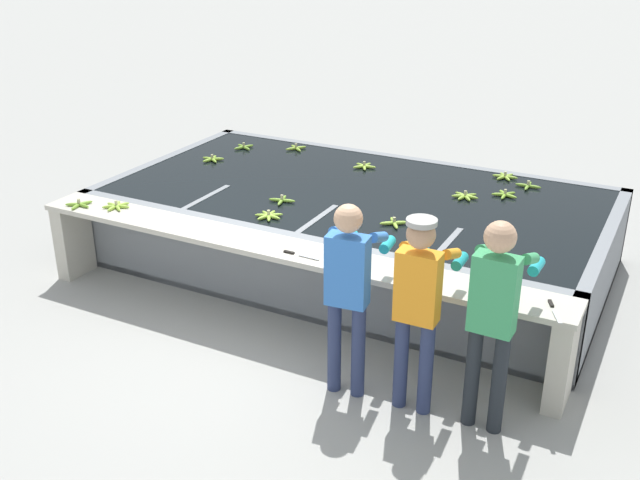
# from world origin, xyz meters

# --- Properties ---
(ground_plane) EXTENTS (80.00, 80.00, 0.00)m
(ground_plane) POSITION_xyz_m (0.00, 0.00, 0.00)
(ground_plane) COLOR #999993
(ground_plane) RESTS_ON ground
(wash_tank) EXTENTS (5.23, 2.82, 0.84)m
(wash_tank) POSITION_xyz_m (0.00, 1.85, 0.41)
(wash_tank) COLOR gray
(wash_tank) RESTS_ON ground
(work_ledge) EXTENTS (5.23, 0.45, 0.84)m
(work_ledge) POSITION_xyz_m (0.00, 0.23, 0.62)
(work_ledge) COLOR #B7B2A3
(work_ledge) RESTS_ON ground
(worker_0) EXTENTS (0.45, 0.73, 1.61)m
(worker_0) POSITION_xyz_m (0.97, -0.36, 0.96)
(worker_0) COLOR navy
(worker_0) RESTS_ON ground
(worker_1) EXTENTS (0.41, 0.71, 1.59)m
(worker_1) POSITION_xyz_m (1.52, -0.32, 0.96)
(worker_1) COLOR navy
(worker_1) RESTS_ON ground
(worker_2) EXTENTS (0.42, 0.72, 1.67)m
(worker_2) POSITION_xyz_m (2.08, -0.30, 1.00)
(worker_2) COLOR #1E2328
(worker_2) RESTS_ON ground
(banana_bunch_floating_0) EXTENTS (0.28, 0.28, 0.08)m
(banana_bunch_floating_0) POSITION_xyz_m (-0.43, 0.78, 0.86)
(banana_bunch_floating_0) COLOR #93BC3D
(banana_bunch_floating_0) RESTS_ON wash_tank
(banana_bunch_floating_1) EXTENTS (0.27, 0.27, 0.08)m
(banana_bunch_floating_1) POSITION_xyz_m (-0.25, 2.62, 0.86)
(banana_bunch_floating_1) COLOR #9EC642
(banana_bunch_floating_1) RESTS_ON wash_tank
(banana_bunch_floating_2) EXTENTS (0.28, 0.28, 0.08)m
(banana_bunch_floating_2) POSITION_xyz_m (1.60, 2.82, 0.86)
(banana_bunch_floating_2) COLOR #75A333
(banana_bunch_floating_2) RESTS_ON wash_tank
(banana_bunch_floating_3) EXTENTS (0.25, 0.25, 0.08)m
(banana_bunch_floating_3) POSITION_xyz_m (0.72, 1.17, 0.86)
(banana_bunch_floating_3) COLOR #93BC3D
(banana_bunch_floating_3) RESTS_ON wash_tank
(banana_bunch_floating_4) EXTENTS (0.28, 0.27, 0.08)m
(banana_bunch_floating_4) POSITION_xyz_m (1.30, 3.01, 0.86)
(banana_bunch_floating_4) COLOR #93BC3D
(banana_bunch_floating_4) RESTS_ON wash_tank
(banana_bunch_floating_5) EXTENTS (0.27, 0.27, 0.08)m
(banana_bunch_floating_5) POSITION_xyz_m (-1.92, 2.63, 0.86)
(banana_bunch_floating_5) COLOR #75A333
(banana_bunch_floating_5) RESTS_ON wash_tank
(banana_bunch_floating_6) EXTENTS (0.26, 0.28, 0.08)m
(banana_bunch_floating_6) POSITION_xyz_m (-1.98, 2.03, 0.86)
(banana_bunch_floating_6) COLOR #8CB738
(banana_bunch_floating_6) RESTS_ON wash_tank
(banana_bunch_floating_7) EXTENTS (0.27, 0.28, 0.08)m
(banana_bunch_floating_7) POSITION_xyz_m (1.09, 2.20, 0.86)
(banana_bunch_floating_7) COLOR #93BC3D
(banana_bunch_floating_7) RESTS_ON wash_tank
(banana_bunch_floating_8) EXTENTS (0.24, 0.24, 0.08)m
(banana_bunch_floating_8) POSITION_xyz_m (-1.32, 2.90, 0.86)
(banana_bunch_floating_8) COLOR #93BC3D
(banana_bunch_floating_8) RESTS_ON wash_tank
(banana_bunch_floating_9) EXTENTS (0.28, 0.28, 0.08)m
(banana_bunch_floating_9) POSITION_xyz_m (-0.53, 1.21, 0.86)
(banana_bunch_floating_9) COLOR #75A333
(banana_bunch_floating_9) RESTS_ON wash_tank
(banana_bunch_floating_10) EXTENTS (0.28, 0.27, 0.08)m
(banana_bunch_floating_10) POSITION_xyz_m (1.45, 2.43, 0.86)
(banana_bunch_floating_10) COLOR #7FAD33
(banana_bunch_floating_10) RESTS_ON wash_tank
(banana_bunch_floating_11) EXTENTS (0.28, 0.27, 0.08)m
(banana_bunch_floating_11) POSITION_xyz_m (0.32, 1.01, 0.86)
(banana_bunch_floating_11) COLOR #9EC642
(banana_bunch_floating_11) RESTS_ON wash_tank
(banana_bunch_ledge_0) EXTENTS (0.28, 0.28, 0.08)m
(banana_bunch_ledge_0) POSITION_xyz_m (-1.92, 0.28, 0.86)
(banana_bunch_ledge_0) COLOR #93BC3D
(banana_bunch_ledge_0) RESTS_ON work_ledge
(banana_bunch_ledge_1) EXTENTS (0.28, 0.28, 0.08)m
(banana_bunch_ledge_1) POSITION_xyz_m (0.70, 0.32, 0.86)
(banana_bunch_ledge_1) COLOR #7FAD33
(banana_bunch_ledge_1) RESTS_ON work_ledge
(banana_bunch_ledge_2) EXTENTS (0.27, 0.28, 0.08)m
(banana_bunch_ledge_2) POSITION_xyz_m (-2.28, 0.15, 0.86)
(banana_bunch_ledge_2) COLOR #75A333
(banana_bunch_ledge_2) RESTS_ON work_ledge
(knife_0) EXTENTS (0.35, 0.04, 0.02)m
(knife_0) POSITION_xyz_m (0.23, 0.13, 0.85)
(knife_0) COLOR silver
(knife_0) RESTS_ON work_ledge
(knife_1) EXTENTS (0.17, 0.33, 0.02)m
(knife_1) POSITION_xyz_m (2.41, 0.18, 0.85)
(knife_1) COLOR silver
(knife_1) RESTS_ON work_ledge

